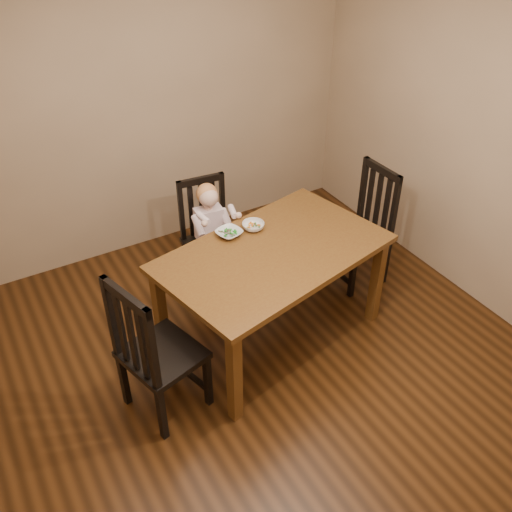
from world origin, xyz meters
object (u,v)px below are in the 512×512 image
chair_left (154,352)px  chair_right (363,228)px  toddler (210,227)px  bowl_veg (253,226)px  chair_child (209,237)px  dining_table (273,261)px  bowl_peas (229,233)px

chair_left → chair_right: (2.14, 0.51, -0.03)m
toddler → bowl_veg: bearing=111.1°
chair_left → chair_child: bearing=124.2°
chair_child → chair_left: 1.45m
chair_left → bowl_veg: 1.25m
chair_child → toddler: bearing=90.0°
dining_table → toddler: (-0.12, 0.81, -0.12)m
chair_left → bowl_veg: bearing=102.2°
bowl_peas → bowl_veg: 0.20m
dining_table → chair_child: chair_child is taller
chair_left → bowl_peas: 1.08m
chair_left → chair_right: chair_left is taller
chair_left → chair_right: size_ratio=1.05×
chair_child → bowl_peas: 0.65m
chair_right → bowl_veg: chair_right is taller
toddler → bowl_peas: (-0.07, -0.48, 0.24)m
chair_right → bowl_veg: size_ratio=6.28×
chair_right → toddler: (-1.20, 0.54, 0.10)m
chair_left → chair_right: 2.20m
dining_table → toddler: bearing=98.4°
chair_right → toddler: size_ratio=2.04×
toddler → bowl_veg: 0.56m
dining_table → chair_right: (1.08, 0.27, -0.22)m
dining_table → bowl_peas: bowl_peas is taller
chair_left → bowl_veg: (1.07, 0.56, 0.31)m
dining_table → bowl_veg: bowl_veg is taller
toddler → bowl_veg: bowl_veg is taller
bowl_veg → dining_table: bearing=-92.8°
chair_child → chair_right: (1.20, -0.59, 0.03)m
bowl_peas → bowl_veg: bearing=-3.0°
bowl_veg → chair_child: bearing=103.6°
bowl_veg → toddler: bearing=105.4°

